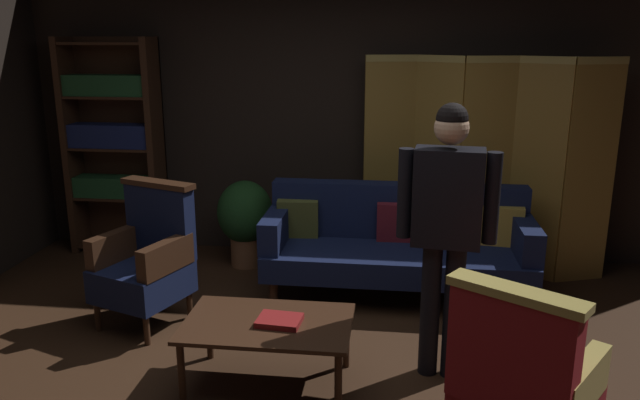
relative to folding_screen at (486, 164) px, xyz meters
The scene contains 11 objects.
ground_plane 2.62m from the folding_screen, 122.19° to the right, with size 10.00×10.00×0.00m, color #331E11.
back_wall 1.41m from the folding_screen, 162.87° to the left, with size 7.20×0.10×2.80m, color black.
folding_screen is the anchor object (origin of this frame).
bookshelf 3.45m from the folding_screen, behind, with size 0.90×0.32×2.05m.
velvet_couch 1.09m from the folding_screen, 141.13° to the right, with size 2.12×0.78×0.88m.
coffee_table 2.65m from the folding_screen, 125.54° to the right, with size 1.00×0.64×0.42m.
armchair_gilt_accent 2.82m from the folding_screen, 93.30° to the right, with size 0.80×0.80×1.04m.
armchair_wing_left 2.93m from the folding_screen, 152.05° to the right, with size 0.74×0.74×1.04m.
standing_figure 1.90m from the folding_screen, 104.17° to the right, with size 0.59×0.26×1.70m.
potted_plant 2.19m from the folding_screen, behind, with size 0.50×0.50×0.80m.
book_red_leather 2.61m from the folding_screen, 123.98° to the right, with size 0.26×0.20×0.04m, color maroon.
Camera 1 is at (0.52, -3.36, 2.08)m, focal length 34.85 mm.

